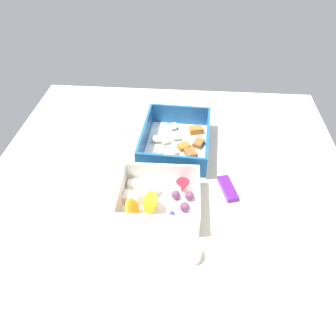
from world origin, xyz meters
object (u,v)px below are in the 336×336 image
Objects in this scene: pasta_container at (177,142)px; candy_bar at (228,189)px; paper_cup_liner at (190,253)px; fruit_bowl at (157,200)px.

candy_bar is (13.41, 11.55, -1.18)cm from pasta_container.
paper_cup_liner is at bearing 10.47° from pasta_container.
fruit_bowl reaches higher than paper_cup_liner.
fruit_bowl is 12.95cm from paper_cup_liner.
candy_bar is 18.28cm from paper_cup_liner.
pasta_container is 5.30× the size of paper_cup_liner.
fruit_bowl is 2.30× the size of candy_bar.
pasta_container reaches higher than paper_cup_liner.
pasta_container reaches higher than candy_bar.
pasta_container is at bearing -172.25° from paper_cup_liner.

